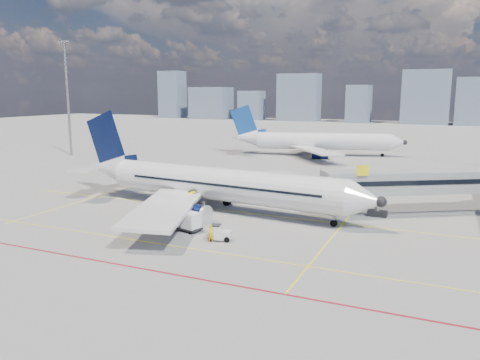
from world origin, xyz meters
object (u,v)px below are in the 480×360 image
object	(u,v)px
main_aircraft	(210,184)
second_aircraft	(315,141)
ramp_worker	(211,234)
cargo_dolly	(185,220)
baggage_tug	(219,233)
belt_loader	(164,205)

from	to	relation	value
main_aircraft	second_aircraft	distance (m)	54.53
main_aircraft	ramp_worker	world-z (taller)	main_aircraft
main_aircraft	cargo_dolly	distance (m)	9.49
baggage_tug	ramp_worker	distance (m)	1.07
cargo_dolly	ramp_worker	size ratio (longest dim) A/B	2.22
main_aircraft	baggage_tug	distance (m)	12.71
second_aircraft	ramp_worker	xyz separation A→B (m)	(7.54, -66.19, -2.33)
cargo_dolly	belt_loader	bearing A→B (deg)	150.81
ramp_worker	main_aircraft	bearing A→B (deg)	69.97
main_aircraft	baggage_tug	world-z (taller)	main_aircraft
second_aircraft	main_aircraft	bearing A→B (deg)	-103.20
baggage_tug	main_aircraft	bearing A→B (deg)	107.77
main_aircraft	second_aircraft	size ratio (longest dim) A/B	1.06
cargo_dolly	second_aircraft	bearing A→B (deg)	107.02
baggage_tug	ramp_worker	xyz separation A→B (m)	(-0.35, -1.00, 0.15)
main_aircraft	second_aircraft	world-z (taller)	main_aircraft
cargo_dolly	belt_loader	distance (m)	8.92
baggage_tug	second_aircraft	bearing A→B (deg)	83.58
main_aircraft	cargo_dolly	bearing A→B (deg)	-74.02
baggage_tug	cargo_dolly	bearing A→B (deg)	148.23
main_aircraft	belt_loader	xyz separation A→B (m)	(-4.78, -2.98, -2.53)
main_aircraft	belt_loader	size ratio (longest dim) A/B	6.32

